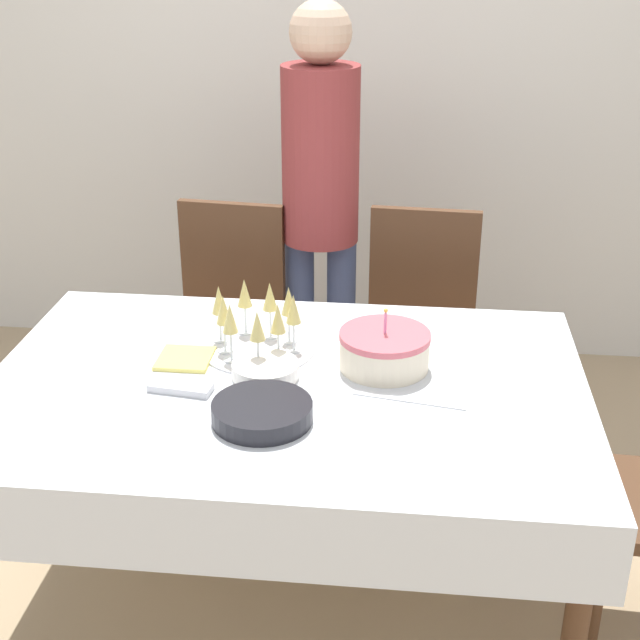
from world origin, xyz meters
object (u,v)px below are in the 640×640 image
object	(u,v)px
plate_stack_main	(262,412)
plate_stack_dessert	(265,370)
birthday_cake	(384,350)
dining_chair_far_right	(419,330)
person_standing	(321,188)
champagne_tray	(257,322)
dining_chair_far_left	(226,322)

from	to	relation	value
plate_stack_main	plate_stack_dessert	distance (m)	0.23
birthday_cake	plate_stack_main	xyz separation A→B (m)	(-0.29, -0.32, -0.03)
dining_chair_far_right	person_standing	distance (m)	0.63
champagne_tray	birthday_cake	bearing A→B (deg)	-10.12
person_standing	plate_stack_main	bearing A→B (deg)	-90.64
champagne_tray	plate_stack_dessert	world-z (taller)	champagne_tray
plate_stack_dessert	dining_chair_far_left	bearing A→B (deg)	109.23
plate_stack_main	dining_chair_far_right	bearing A→B (deg)	69.91
champagne_tray	plate_stack_main	size ratio (longest dim) A/B	1.30
champagne_tray	plate_stack_dessert	size ratio (longest dim) A/B	1.80
champagne_tray	plate_stack_main	bearing A→B (deg)	-78.44
plate_stack_main	person_standing	xyz separation A→B (m)	(0.01, 1.23, 0.22)
dining_chair_far_right	plate_stack_main	xyz separation A→B (m)	(-0.39, -1.08, 0.26)
dining_chair_far_left	person_standing	world-z (taller)	person_standing
person_standing	dining_chair_far_right	bearing A→B (deg)	-21.69
birthday_cake	champagne_tray	bearing A→B (deg)	169.88
dining_chair_far_left	champagne_tray	world-z (taller)	dining_chair_far_left
birthday_cake	plate_stack_main	distance (m)	0.44
plate_stack_dessert	birthday_cake	bearing A→B (deg)	16.21
dining_chair_far_left	dining_chair_far_right	xyz separation A→B (m)	(0.72, 0.00, 0.00)
dining_chair_far_left	dining_chair_far_right	world-z (taller)	same
birthday_cake	champagne_tray	size ratio (longest dim) A/B	0.77
dining_chair_far_left	plate_stack_dessert	xyz separation A→B (m)	(0.30, -0.85, 0.26)
birthday_cake	plate_stack_dessert	distance (m)	0.34
dining_chair_far_left	dining_chair_far_right	distance (m)	0.72
dining_chair_far_right	champagne_tray	world-z (taller)	dining_chair_far_right
birthday_cake	champagne_tray	world-z (taller)	same
dining_chair_far_left	dining_chair_far_right	size ratio (longest dim) A/B	1.00
champagne_tray	plate_stack_main	world-z (taller)	champagne_tray
champagne_tray	plate_stack_dessert	bearing A→B (deg)	-72.59
birthday_cake	plate_stack_dessert	world-z (taller)	birthday_cake
dining_chair_far_left	plate_stack_main	xyz separation A→B (m)	(0.33, -1.08, 0.26)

